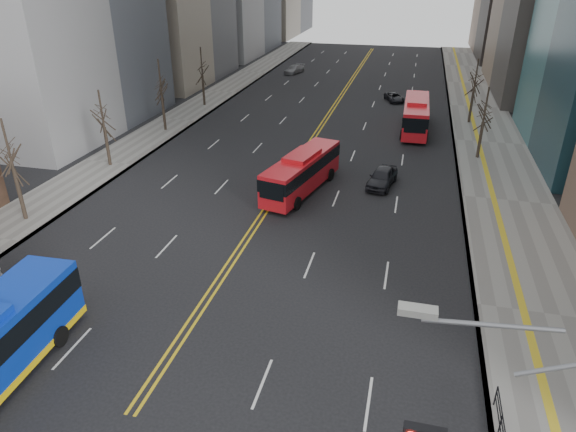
# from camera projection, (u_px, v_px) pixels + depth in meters

# --- Properties ---
(sidewalk_right) EXTENTS (7.00, 130.00, 0.15)m
(sidewalk_right) POSITION_uv_depth(u_px,v_px,m) (489.00, 142.00, 51.64)
(sidewalk_right) COLOR slate
(sidewalk_right) RESTS_ON ground
(sidewalk_left) EXTENTS (5.00, 130.00, 0.15)m
(sidewalk_left) POSITION_uv_depth(u_px,v_px,m) (177.00, 120.00, 58.99)
(sidewalk_left) COLOR slate
(sidewalk_left) RESTS_ON ground
(centerline) EXTENTS (0.55, 100.00, 0.01)m
(centerline) POSITION_uv_depth(u_px,v_px,m) (333.00, 108.00, 64.14)
(centerline) COLOR gold
(centerline) RESTS_ON ground
(street_trees) EXTENTS (35.20, 47.20, 7.60)m
(street_trees) POSITION_uv_depth(u_px,v_px,m) (218.00, 106.00, 45.76)
(street_trees) COLOR black
(street_trees) RESTS_ON ground
(red_bus_near) EXTENTS (4.51, 10.27, 3.20)m
(red_bus_near) POSITION_uv_depth(u_px,v_px,m) (302.00, 170.00, 40.11)
(red_bus_near) COLOR red
(red_bus_near) RESTS_ON ground
(red_bus_far) EXTENTS (2.83, 10.87, 3.45)m
(red_bus_far) POSITION_uv_depth(u_px,v_px,m) (416.00, 113.00, 54.64)
(red_bus_far) COLOR red
(red_bus_far) RESTS_ON ground
(car_dark_mid) EXTENTS (2.57, 4.74, 1.53)m
(car_dark_mid) POSITION_uv_depth(u_px,v_px,m) (382.00, 177.00, 41.54)
(car_dark_mid) COLOR black
(car_dark_mid) RESTS_ON ground
(car_silver) EXTENTS (3.08, 4.85, 1.31)m
(car_silver) POSITION_uv_depth(u_px,v_px,m) (294.00, 69.00, 83.53)
(car_silver) COLOR gray
(car_silver) RESTS_ON ground
(car_dark_far) EXTENTS (3.09, 4.26, 1.08)m
(car_dark_far) POSITION_uv_depth(u_px,v_px,m) (394.00, 97.00, 66.87)
(car_dark_far) COLOR black
(car_dark_far) RESTS_ON ground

